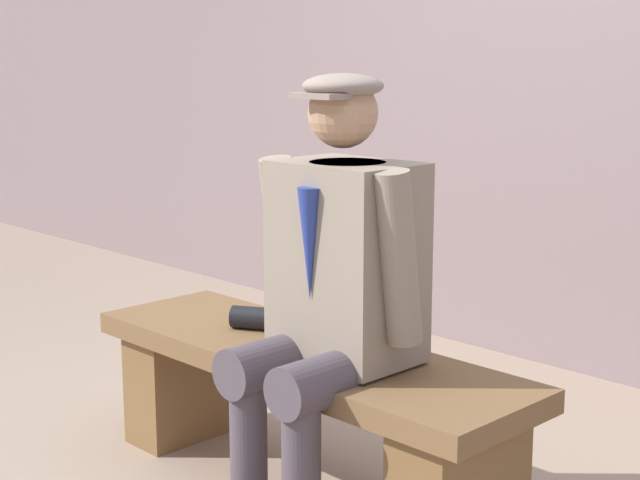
# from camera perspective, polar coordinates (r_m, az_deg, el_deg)

# --- Properties ---
(bench) EXTENTS (1.58, 0.48, 0.47)m
(bench) POSITION_cam_1_polar(r_m,az_deg,el_deg) (3.13, -0.98, -9.09)
(bench) COLOR brown
(bench) RESTS_ON ground
(seated_man) EXTENTS (0.58, 0.62, 1.32)m
(seated_man) POSITION_cam_1_polar(r_m,az_deg,el_deg) (2.84, 0.72, -2.43)
(seated_man) COLOR gray
(seated_man) RESTS_ON ground
(rolled_magazine) EXTENTS (0.24, 0.18, 0.08)m
(rolled_magazine) POSITION_cam_1_polar(r_m,az_deg,el_deg) (3.25, -3.16, -4.61)
(rolled_magazine) COLOR black
(rolled_magazine) RESTS_ON bench
(stadium_wall) EXTENTS (12.00, 0.24, 1.95)m
(stadium_wall) POSITION_cam_1_polar(r_m,az_deg,el_deg) (4.36, 16.01, 5.22)
(stadium_wall) COLOR gray
(stadium_wall) RESTS_ON ground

